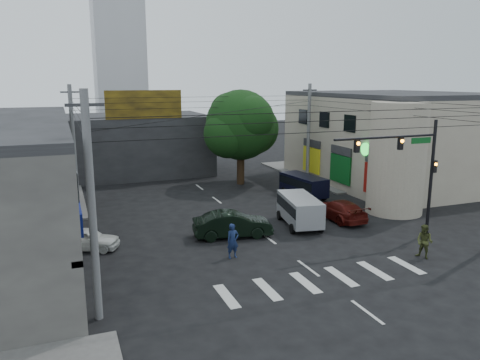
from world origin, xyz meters
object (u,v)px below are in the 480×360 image
street_tree (241,125)px  navy_van (303,187)px  utility_pole_near_left (92,209)px  maroon_sedan (339,210)px  silver_minivan (300,211)px  pedestrian_olive (424,242)px  utility_pole_far_right (308,133)px  traffic_gantry (411,161)px  white_compact (86,239)px  dark_sedan (233,224)px  utility_pole_far_left (74,144)px  traffic_officer (233,241)px

street_tree → navy_van: bearing=-66.3°
utility_pole_near_left → maroon_sedan: 19.12m
utility_pole_near_left → silver_minivan: size_ratio=1.90×
pedestrian_olive → street_tree: bearing=165.2°
utility_pole_far_right → silver_minivan: size_ratio=1.90×
traffic_gantry → white_compact: bearing=164.7°
dark_sedan → maroon_sedan: 8.22m
traffic_gantry → street_tree: bearing=102.0°
utility_pole_near_left → white_compact: utility_pole_near_left is taller
silver_minivan → navy_van: silver_minivan is taller
utility_pole_far_left → utility_pole_near_left: bearing=-90.0°
street_tree → utility_pole_far_right: bearing=-8.7°
white_compact → traffic_officer: size_ratio=2.10×
white_compact → navy_van: navy_van is taller
utility_pole_near_left → pedestrian_olive: utility_pole_near_left is taller
utility_pole_near_left → pedestrian_olive: (17.04, 0.49, -3.66)m
utility_pole_far_right → white_compact: (-21.00, -12.00, -3.96)m
traffic_gantry → silver_minivan: traffic_gantry is taller
traffic_gantry → navy_van: bearing=94.4°
utility_pole_far_left → traffic_gantry: bearing=-42.9°
traffic_gantry → silver_minivan: 7.70m
silver_minivan → dark_sedan: bearing=107.0°
utility_pole_far_right → traffic_officer: 21.48m
traffic_officer → pedestrian_olive: traffic_officer is taller
utility_pole_near_left → utility_pole_far_right: size_ratio=1.00×
street_tree → white_compact: 20.07m
white_compact → traffic_officer: 8.51m
dark_sedan → street_tree: bearing=-13.7°
street_tree → utility_pole_near_left: size_ratio=0.95×
utility_pole_far_right → maroon_sedan: size_ratio=1.91×
white_compact → silver_minivan: bearing=-67.5°
utility_pole_far_left → dark_sedan: bearing=-56.5°
white_compact → pedestrian_olive: 18.83m
utility_pole_far_left → traffic_officer: 18.18m
utility_pole_far_left → maroon_sedan: size_ratio=1.91×
street_tree → traffic_gantry: size_ratio=1.21×
dark_sedan → silver_minivan: size_ratio=1.04×
pedestrian_olive → white_compact: bearing=-136.8°
navy_van → traffic_officer: (-10.06, -10.49, 0.04)m
street_tree → maroon_sedan: 14.18m
street_tree → utility_pole_near_left: 25.95m
utility_pole_near_left → navy_van: utility_pole_near_left is taller
traffic_gantry → navy_van: size_ratio=1.50×
traffic_gantry → white_compact: size_ratio=1.79×
utility_pole_near_left → white_compact: size_ratio=2.28×
street_tree → navy_van: size_ratio=1.81×
street_tree → maroon_sedan: street_tree is taller
street_tree → dark_sedan: 15.85m
pedestrian_olive → dark_sedan: bearing=-151.6°
traffic_gantry → navy_van: traffic_gantry is taller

